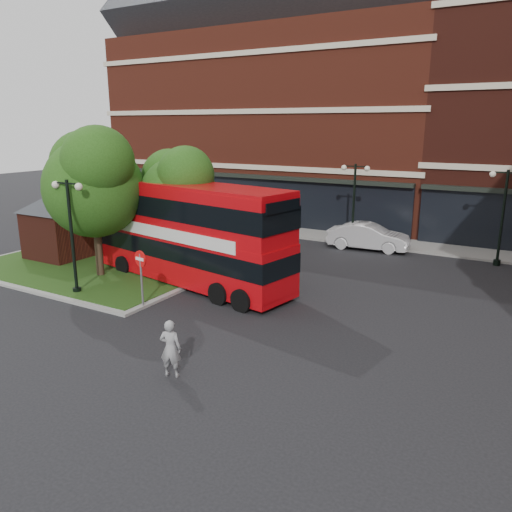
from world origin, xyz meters
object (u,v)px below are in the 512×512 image
Objects in this scene: bus at (189,227)px; car_silver at (260,221)px; car_white at (368,236)px; woman at (171,348)px.

bus is 2.63× the size of car_silver.
car_white reaches higher than car_silver.
car_white is (8.20, -1.50, 0.07)m from car_silver.
woman is at bearing 174.31° from car_white.
woman is 18.00m from car_white.
car_silver is at bearing -85.82° from woman.
car_white is at bearing -96.91° from car_silver.
woman reaches higher than car_silver.
car_white is (5.16, 10.49, -1.90)m from bus.
car_silver is at bearing 114.80° from bus.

